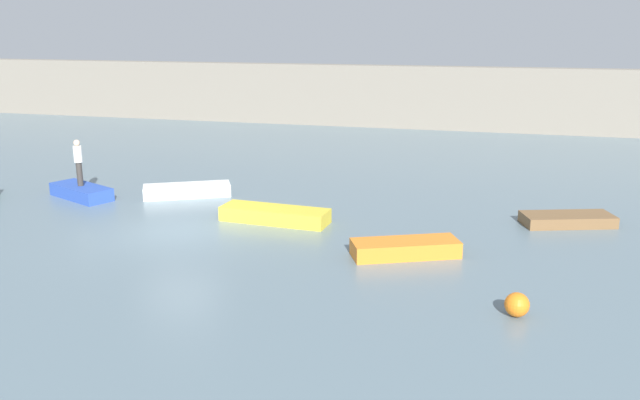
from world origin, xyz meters
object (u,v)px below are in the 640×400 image
Objects in this scene: rowboat_white at (187,190)px; rowboat_yellow at (275,215)px; rowboat_blue at (81,192)px; person_white_shirt at (78,160)px; rowboat_brown at (567,220)px; mooring_buoy at (517,305)px; rowboat_orange at (405,248)px.

rowboat_white is 4.99m from rowboat_yellow.
person_white_shirt is at bearing -65.19° from rowboat_blue.
rowboat_brown is 8.07m from mooring_buoy.
rowboat_orange is 6.57m from rowboat_brown.
rowboat_yellow is 2.07× the size of person_white_shirt.
mooring_buoy is at bearing -72.36° from rowboat_orange.
rowboat_white is 1.11× the size of rowboat_brown.
rowboat_yellow is (4.39, -2.36, 0.01)m from rowboat_white.
rowboat_blue is at bearing 90.00° from person_white_shirt.
mooring_buoy is (-1.79, -7.87, 0.10)m from rowboat_brown.
rowboat_blue is 17.42m from mooring_buoy.
rowboat_blue is at bearing 141.47° from rowboat_orange.
rowboat_brown is 1.66× the size of person_white_shirt.
rowboat_white is (3.84, 1.27, -0.00)m from rowboat_blue.
rowboat_white is 14.62m from mooring_buoy.
mooring_buoy is at bearing -31.98° from rowboat_yellow.
person_white_shirt reaches higher than mooring_buoy.
person_white_shirt is at bearing 165.26° from rowboat_brown.
mooring_buoy reaches higher than rowboat_orange.
person_white_shirt is at bearing 157.05° from mooring_buoy.
person_white_shirt is (-17.83, -1.08, 1.30)m from rowboat_brown.
rowboat_brown is 5.18× the size of mooring_buoy.
mooring_buoy reaches higher than rowboat_yellow.
rowboat_brown is at bearing 3.47° from person_white_shirt.
rowboat_orange is at bearing -14.52° from person_white_shirt.
rowboat_orange is 5.39× the size of mooring_buoy.
rowboat_yellow is at bearing 174.53° from rowboat_brown.
mooring_buoy is at bearing -121.00° from rowboat_brown.
rowboat_blue is at bearing 157.05° from mooring_buoy.
rowboat_blue is 1.55× the size of person_white_shirt.
rowboat_yellow is 9.66m from mooring_buoy.
rowboat_white is at bearing 161.00° from rowboat_brown.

